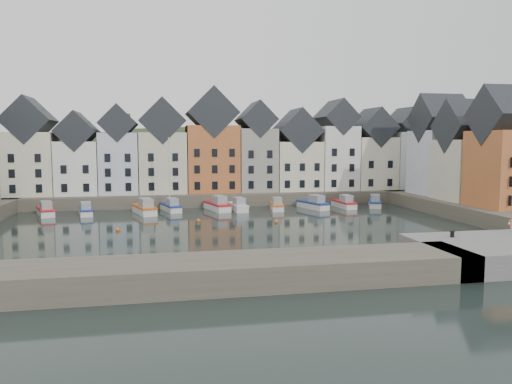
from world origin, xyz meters
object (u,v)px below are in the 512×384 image
object	(u,v)px
mooring_bollard	(452,234)
boat_d	(171,206)
boat_a	(46,211)
life_ring_post	(512,224)

from	to	relation	value
mooring_bollard	boat_d	bearing A→B (deg)	123.75
boat_a	life_ring_post	xyz separation A→B (m)	(49.02, -34.31, 2.16)
boat_a	mooring_bollard	distance (m)	54.98
boat_d	life_ring_post	world-z (taller)	boat_d
life_ring_post	boat_a	bearing A→B (deg)	145.01
boat_d	life_ring_post	bearing A→B (deg)	-63.22
mooring_bollard	life_ring_post	distance (m)	7.00
boat_d	mooring_bollard	world-z (taller)	boat_d
mooring_bollard	boat_a	bearing A→B (deg)	140.01
boat_a	boat_d	distance (m)	17.88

